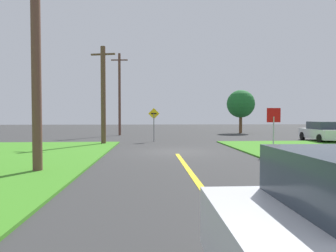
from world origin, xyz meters
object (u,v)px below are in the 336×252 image
(utility_pole_far, at_px, (120,93))
(direction_sign, at_px, (154,121))
(utility_pole_near, at_px, (36,52))
(oak_tree_left, at_px, (241,104))
(car_on_crossroad, at_px, (323,132))
(stop_sign, at_px, (274,122))
(utility_pole_mid, at_px, (103,94))

(utility_pole_far, bearing_deg, direction_sign, -66.34)
(utility_pole_near, distance_m, oak_tree_left, 28.34)
(car_on_crossroad, height_order, direction_sign, direction_sign)
(stop_sign, xyz_separation_m, direction_sign, (-6.25, 8.29, -0.05))
(utility_pole_near, relative_size, utility_pole_far, 0.94)
(utility_pole_far, bearing_deg, utility_pole_near, -91.86)
(car_on_crossroad, relative_size, utility_pole_mid, 0.67)
(utility_pole_near, bearing_deg, utility_pole_mid, 86.53)
(stop_sign, height_order, car_on_crossroad, stop_sign)
(stop_sign, relative_size, car_on_crossroad, 0.52)
(car_on_crossroad, bearing_deg, utility_pole_near, 129.47)
(stop_sign, distance_m, oak_tree_left, 20.30)
(stop_sign, relative_size, oak_tree_left, 0.46)
(car_on_crossroad, xyz_separation_m, oak_tree_left, (-2.86, 12.17, 2.80))
(car_on_crossroad, relative_size, utility_pole_far, 0.54)
(utility_pole_near, bearing_deg, direction_sign, 70.97)
(car_on_crossroad, height_order, oak_tree_left, oak_tree_left)
(stop_sign, xyz_separation_m, car_on_crossroad, (7.47, 7.50, -0.93))
(stop_sign, xyz_separation_m, utility_pole_mid, (-9.94, 6.18, 1.89))
(utility_pole_far, bearing_deg, oak_tree_left, 11.96)
(utility_pole_mid, relative_size, direction_sign, 2.60)
(stop_sign, bearing_deg, direction_sign, -56.70)
(stop_sign, distance_m, utility_pole_far, 19.54)
(stop_sign, bearing_deg, utility_pole_near, 18.15)
(utility_pole_near, height_order, utility_pole_far, utility_pole_far)
(utility_pole_mid, xyz_separation_m, oak_tree_left, (14.55, 13.49, -0.03))
(utility_pole_near, distance_m, utility_pole_mid, 10.46)
(utility_pole_mid, bearing_deg, utility_pole_far, 89.76)
(direction_sign, bearing_deg, oak_tree_left, 46.37)
(utility_pole_mid, distance_m, utility_pole_far, 10.47)
(utility_pole_mid, xyz_separation_m, direction_sign, (3.69, 2.10, -1.94))
(utility_pole_near, xyz_separation_m, direction_sign, (4.32, 12.53, -2.61))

